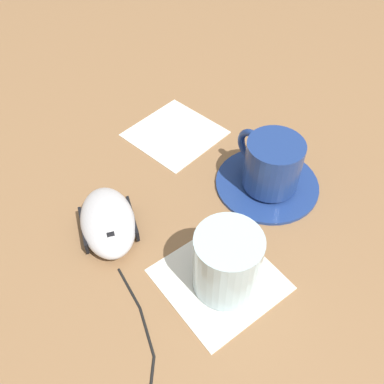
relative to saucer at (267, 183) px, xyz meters
The scene contains 7 objects.
ground_plane 0.12m from the saucer, 15.69° to the right, with size 3.00×3.00×0.00m, color olive.
saucer is the anchor object (origin of this frame).
coffee_cup 0.04m from the saucer, 31.17° to the left, with size 0.08×0.10×0.07m.
computer_mouse 0.23m from the saucer, 42.48° to the right, with size 0.13×0.13×0.04m.
napkin_under_glass 0.17m from the saucer, ahead, with size 0.13×0.13×0.00m, color silver.
drinking_glass 0.17m from the saucer, ahead, with size 0.07×0.07×0.08m, color silver.
napkin_spare 0.17m from the saucer, 102.97° to the right, with size 0.13×0.13×0.00m, color silver.
Camera 1 is at (0.30, 0.12, 0.44)m, focal length 40.00 mm.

